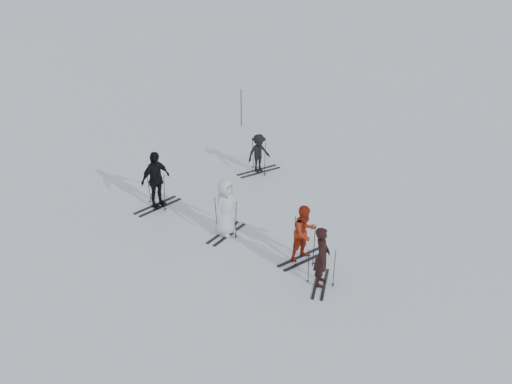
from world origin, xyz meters
TOP-DOWN VIEW (x-y plane):
  - ground at (0.00, 0.00)m, footprint 120.00×120.00m
  - skier_near_dark at (2.72, -2.00)m, footprint 0.45×0.65m
  - skier_red at (2.02, -0.90)m, footprint 0.99×1.03m
  - skier_grey at (-0.62, -0.17)m, footprint 0.81×1.03m
  - skier_uphill_left at (-3.49, 0.91)m, footprint 0.93×1.25m
  - skier_uphill_far at (-1.02, 4.77)m, footprint 1.05×1.10m
  - skis_near_dark at (2.72, -2.00)m, footprint 1.59×0.92m
  - skis_red at (2.02, -0.90)m, footprint 2.02×1.81m
  - skis_grey at (-0.62, -0.17)m, footprint 1.88×1.34m
  - skis_uphill_left at (-3.49, 0.91)m, footprint 2.11×1.69m
  - skis_uphill_far at (-1.02, 4.77)m, footprint 2.07×1.95m
  - piste_marker at (-3.37, 9.78)m, footprint 0.05×0.05m

SIDE VIEW (x-z plane):
  - ground at x=0.00m, z-range 0.00..0.00m
  - skis_near_dark at x=2.72m, z-range 0.00..1.12m
  - skis_grey at x=-0.62m, z-range 0.00..1.24m
  - skis_red at x=2.02m, z-range 0.00..1.31m
  - skis_uphill_far at x=-1.02m, z-range 0.00..1.36m
  - skis_uphill_left at x=-3.49m, z-range 0.00..1.36m
  - skier_uphill_far at x=-1.02m, z-range 0.00..1.50m
  - skier_red at x=2.02m, z-range 0.00..1.68m
  - skier_near_dark at x=2.72m, z-range 0.00..1.70m
  - piste_marker at x=-3.37m, z-range 0.00..1.77m
  - skier_grey at x=-0.62m, z-range 0.00..1.84m
  - skier_uphill_left at x=-3.49m, z-range 0.00..1.98m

